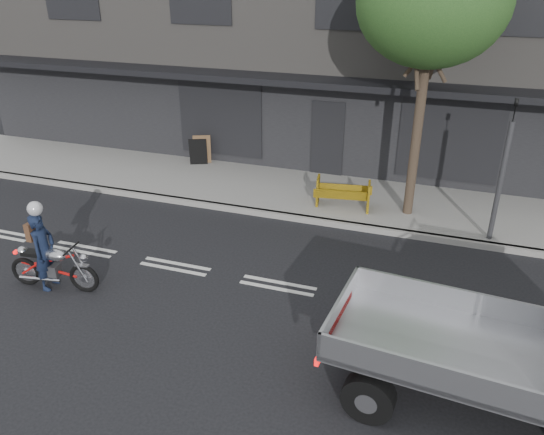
{
  "coord_description": "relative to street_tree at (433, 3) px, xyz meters",
  "views": [
    {
      "loc": [
        2.88,
        -8.87,
        6.1
      ],
      "look_at": [
        -0.3,
        0.5,
        1.31
      ],
      "focal_mm": 35.0,
      "sensor_mm": 36.0,
      "label": 1
    }
  ],
  "objects": [
    {
      "name": "traffic_light_pole",
      "position": [
        2.0,
        -0.85,
        -3.63
      ],
      "size": [
        0.12,
        0.12,
        3.5
      ],
      "color": "#2D2D30",
      "rests_on": "ground"
    },
    {
      "name": "motorcycle",
      "position": [
        -6.52,
        -5.73,
        -4.76
      ],
      "size": [
        1.96,
        0.57,
        1.01
      ],
      "rotation": [
        0.0,
        0.0,
        0.12
      ],
      "color": "black",
      "rests_on": "ground"
    },
    {
      "name": "sandwich_board",
      "position": [
        -6.77,
        1.5,
        -4.68
      ],
      "size": [
        0.67,
        0.57,
        0.9
      ],
      "primitive_type": null,
      "rotation": [
        0.0,
        0.0,
        0.4
      ],
      "color": "black",
      "rests_on": "sidewalk"
    },
    {
      "name": "kerb",
      "position": [
        -2.2,
        -1.1,
        -5.2
      ],
      "size": [
        32.0,
        0.2,
        0.15
      ],
      "primitive_type": "cube",
      "color": "gray",
      "rests_on": "ground"
    },
    {
      "name": "building_main",
      "position": [
        -2.2,
        7.1,
        -1.28
      ],
      "size": [
        26.0,
        10.0,
        8.0
      ],
      "primitive_type": "cube",
      "color": "slate",
      "rests_on": "ground"
    },
    {
      "name": "ground",
      "position": [
        -2.2,
        -4.2,
        -5.28
      ],
      "size": [
        80.0,
        80.0,
        0.0
      ],
      "primitive_type": "plane",
      "color": "black",
      "rests_on": "ground"
    },
    {
      "name": "construction_barrier",
      "position": [
        -1.7,
        -0.43,
        -4.72
      ],
      "size": [
        1.53,
        0.8,
        0.82
      ],
      "primitive_type": null,
      "rotation": [
        0.0,
        0.0,
        0.15
      ],
      "color": "#EFB40C",
      "rests_on": "sidewalk"
    },
    {
      "name": "street_tree",
      "position": [
        0.0,
        0.0,
        0.0
      ],
      "size": [
        3.4,
        3.4,
        6.74
      ],
      "color": "#382B21",
      "rests_on": "ground"
    },
    {
      "name": "sidewalk",
      "position": [
        -2.2,
        0.5,
        -5.2
      ],
      "size": [
        32.0,
        3.2,
        0.15
      ],
      "primitive_type": "cube",
      "color": "gray",
      "rests_on": "ground"
    },
    {
      "name": "rider",
      "position": [
        -6.67,
        -5.73,
        -4.45
      ],
      "size": [
        0.47,
        0.64,
        1.65
      ],
      "primitive_type": "imported",
      "rotation": [
        0.0,
        0.0,
        1.7
      ],
      "color": "#131C35",
      "rests_on": "ground"
    }
  ]
}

